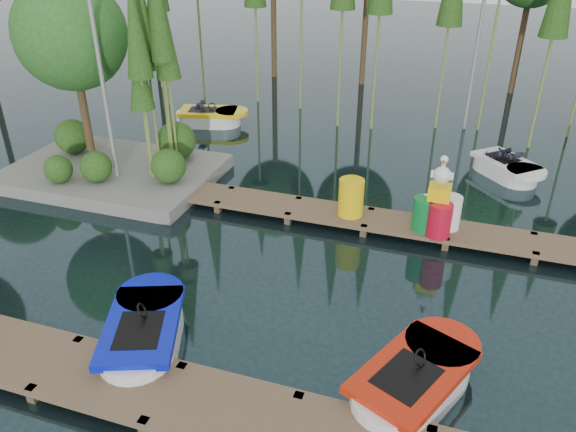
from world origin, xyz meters
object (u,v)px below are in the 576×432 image
(yellow_barrel, at_px, (351,197))
(island, at_px, (95,73))
(boat_blue, at_px, (144,334))
(boat_red, at_px, (414,382))
(boat_yellow_far, at_px, (210,117))
(drum_cluster, at_px, (438,210))

(yellow_barrel, bearing_deg, island, 174.24)
(island, bearing_deg, boat_blue, -51.77)
(boat_blue, xyz_separation_m, yellow_barrel, (2.62, 5.84, 0.51))
(boat_red, xyz_separation_m, boat_yellow_far, (-9.25, 11.42, 0.01))
(island, relative_size, yellow_barrel, 6.86)
(boat_red, bearing_deg, drum_cluster, 116.11)
(drum_cluster, bearing_deg, yellow_barrel, 176.03)
(boat_blue, xyz_separation_m, drum_cluster, (4.82, 5.68, 0.60))
(boat_blue, height_order, drum_cluster, drum_cluster)
(yellow_barrel, xyz_separation_m, drum_cluster, (2.20, -0.15, 0.09))
(island, xyz_separation_m, boat_red, (10.21, -6.24, -2.90))
(boat_red, bearing_deg, boat_yellow_far, 153.37)
(island, distance_m, drum_cluster, 10.35)
(island, xyz_separation_m, yellow_barrel, (7.84, -0.79, -2.39))
(yellow_barrel, height_order, drum_cluster, drum_cluster)
(island, height_order, boat_yellow_far, island)
(island, relative_size, boat_yellow_far, 2.25)
(boat_blue, bearing_deg, boat_red, -16.67)
(boat_blue, bearing_deg, drum_cluster, 28.63)
(boat_blue, height_order, boat_red, same)
(boat_blue, height_order, boat_yellow_far, boat_yellow_far)
(island, bearing_deg, drum_cluster, -5.37)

